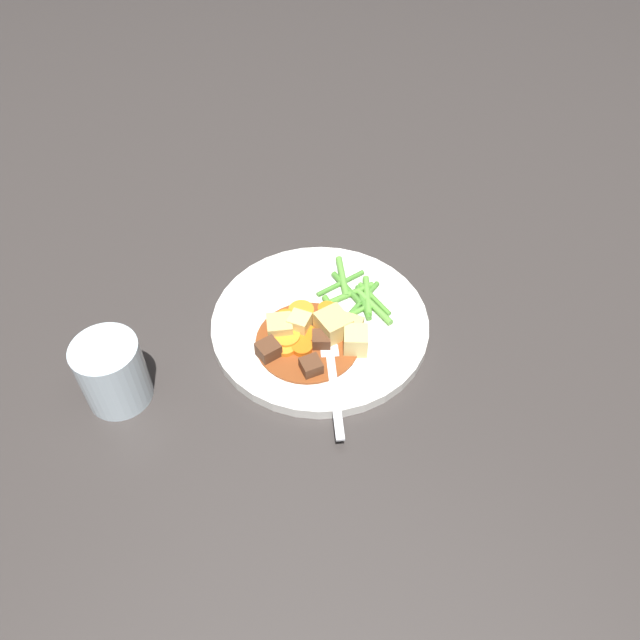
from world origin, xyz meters
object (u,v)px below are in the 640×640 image
(fork, at_px, (332,372))
(carrot_slice_1, at_px, (286,338))
(meat_chunk_0, at_px, (311,366))
(water_glass, at_px, (112,372))
(meat_chunk_1, at_px, (268,350))
(carrot_slice_6, at_px, (286,349))
(carrot_slice_4, at_px, (301,312))
(potato_chunk_1, at_px, (352,327))
(potato_chunk_2, at_px, (280,328))
(potato_chunk_0, at_px, (333,325))
(carrot_slice_3, at_px, (302,348))
(carrot_slice_2, at_px, (328,310))
(carrot_slice_5, at_px, (306,336))
(meat_chunk_2, at_px, (321,340))
(potato_chunk_3, at_px, (356,340))
(dinner_plate, at_px, (320,324))
(carrot_slice_0, at_px, (286,320))
(potato_chunk_4, at_px, (300,324))

(fork, bearing_deg, carrot_slice_1, -96.11)
(meat_chunk_0, xyz_separation_m, water_glass, (0.15, -0.17, 0.02))
(meat_chunk_1, bearing_deg, carrot_slice_6, 144.71)
(carrot_slice_6, bearing_deg, meat_chunk_1, -35.29)
(carrot_slice_4, relative_size, potato_chunk_1, 1.20)
(potato_chunk_2, bearing_deg, water_glass, -31.98)
(potato_chunk_0, bearing_deg, carrot_slice_4, -92.69)
(potato_chunk_2, bearing_deg, meat_chunk_0, 68.57)
(carrot_slice_6, xyz_separation_m, potato_chunk_1, (-0.07, 0.05, 0.01))
(carrot_slice_3, xyz_separation_m, meat_chunk_1, (0.03, -0.03, 0.01))
(carrot_slice_6, bearing_deg, meat_chunk_0, 79.74)
(carrot_slice_1, bearing_deg, carrot_slice_4, -167.31)
(carrot_slice_2, height_order, carrot_slice_4, carrot_slice_4)
(carrot_slice_5, height_order, water_glass, water_glass)
(fork, xyz_separation_m, water_glass, (0.16, -0.19, 0.03))
(carrot_slice_4, distance_m, water_glass, 0.24)
(carrot_slice_4, xyz_separation_m, meat_chunk_2, (0.03, 0.05, 0.00))
(potato_chunk_2, relative_size, potato_chunk_3, 1.01)
(carrot_slice_1, relative_size, meat_chunk_1, 1.33)
(dinner_plate, xyz_separation_m, fork, (0.06, 0.06, 0.01))
(carrot_slice_1, height_order, carrot_slice_3, carrot_slice_1)
(carrot_slice_6, bearing_deg, water_glass, -40.09)
(carrot_slice_6, distance_m, meat_chunk_0, 0.04)
(potato_chunk_3, relative_size, meat_chunk_1, 1.20)
(fork, distance_m, water_glass, 0.25)
(carrot_slice_3, height_order, meat_chunk_1, meat_chunk_1)
(carrot_slice_1, xyz_separation_m, carrot_slice_3, (0.00, 0.02, -0.00))
(potato_chunk_1, relative_size, potato_chunk_2, 0.89)
(carrot_slice_3, relative_size, fork, 0.18)
(meat_chunk_0, height_order, water_glass, water_glass)
(carrot_slice_1, xyz_separation_m, carrot_slice_6, (0.01, 0.01, -0.00))
(meat_chunk_0, bearing_deg, carrot_slice_0, -122.35)
(potato_chunk_0, xyz_separation_m, meat_chunk_0, (0.06, 0.01, -0.01))
(meat_chunk_0, height_order, fork, meat_chunk_0)
(carrot_slice_6, bearing_deg, carrot_slice_1, -147.04)
(dinner_plate, bearing_deg, carrot_slice_0, -46.87)
(carrot_slice_3, xyz_separation_m, meat_chunk_2, (-0.02, 0.01, 0.00))
(carrot_slice_0, relative_size, potato_chunk_4, 1.04)
(carrot_slice_5, xyz_separation_m, carrot_slice_6, (0.03, -0.01, -0.00))
(carrot_slice_3, height_order, carrot_slice_5, same)
(carrot_slice_3, bearing_deg, carrot_slice_0, -119.82)
(potato_chunk_4, bearing_deg, carrot_slice_4, -148.73)
(carrot_slice_4, height_order, potato_chunk_1, potato_chunk_1)
(carrot_slice_0, relative_size, fork, 0.19)
(potato_chunk_4, relative_size, water_glass, 0.31)
(potato_chunk_3, height_order, meat_chunk_0, potato_chunk_3)
(carrot_slice_4, distance_m, fork, 0.10)
(carrot_slice_5, distance_m, potato_chunk_1, 0.06)
(carrot_slice_6, bearing_deg, potato_chunk_2, -128.73)
(carrot_slice_4, xyz_separation_m, potato_chunk_1, (-0.01, 0.07, 0.01))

